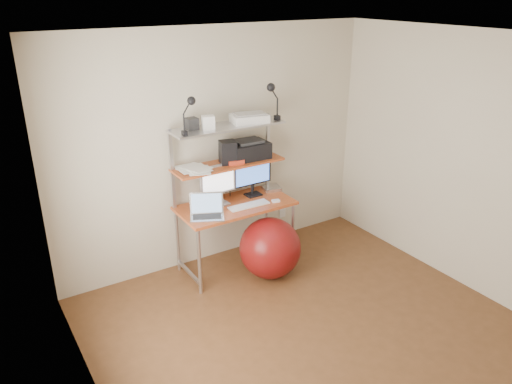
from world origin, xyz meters
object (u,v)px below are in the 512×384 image
Objects in this scene: monitor_silver at (218,182)px; exercise_ball at (270,248)px; printer at (248,150)px; laptop at (207,211)px; monitor_black at (252,175)px.

monitor_silver is 0.71× the size of exercise_ball.
monitor_silver is 1.07× the size of printer.
printer is at bearing 84.46° from exercise_ball.
exercise_ball is at bearing -93.73° from printer.
monitor_silver reaches higher than exercise_ball.
exercise_ball is (0.35, -0.44, -0.66)m from monitor_silver.
laptop is 0.63× the size of exercise_ball.
monitor_black is 0.80m from exercise_ball.
monitor_black reaches higher than laptop.
laptop is at bearing 157.63° from exercise_ball.
monitor_silver is at bearing 128.70° from exercise_ball.
printer is at bearing 121.63° from monitor_black.
monitor_silver is at bearing -169.27° from printer.
monitor_silver is 0.43m from monitor_black.
monitor_black reaches higher than exercise_ball.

